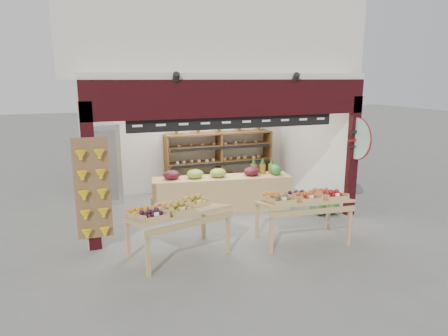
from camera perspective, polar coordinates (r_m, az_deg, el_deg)
ground at (r=9.19m, az=-0.68°, el=-6.49°), size 60.00×60.00×0.00m
shop_structure at (r=10.25m, az=-3.88°, el=17.71°), size 6.36×5.12×5.40m
banana_board at (r=7.27m, az=-18.23°, el=-3.16°), size 0.60×0.15×1.80m
gift_sign at (r=9.10m, az=18.41°, el=4.02°), size 0.04×0.93×0.92m
back_shelving at (r=10.91m, az=-0.71°, el=2.82°), size 2.99×0.49×1.85m
refrigerator at (r=10.23m, az=-16.98°, el=0.61°), size 0.86×0.86×1.95m
cardboard_stack at (r=9.48m, az=-7.69°, el=-4.55°), size 1.02×0.73×0.62m
mid_counter at (r=9.30m, az=-0.39°, el=-3.43°), size 3.24×1.11×1.02m
display_table_left at (r=6.85m, az=-7.51°, el=-6.25°), size 1.82×1.31×1.04m
display_table_right at (r=7.61m, az=11.20°, el=-4.38°), size 1.73×1.10×1.04m
watermelon_pile at (r=9.55m, az=14.04°, el=-4.97°), size 0.73×0.68×0.52m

